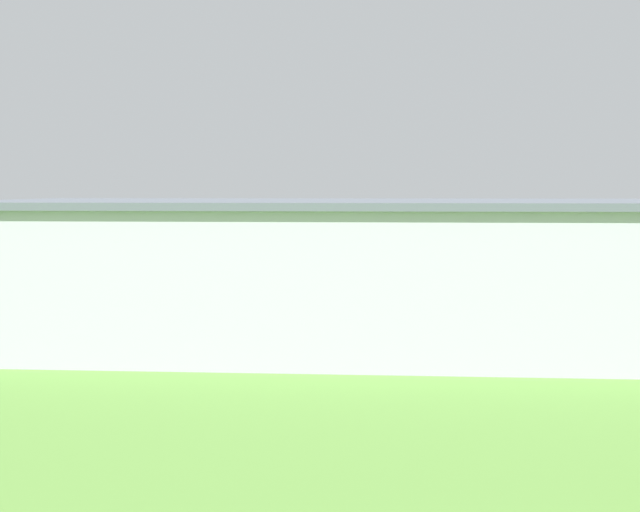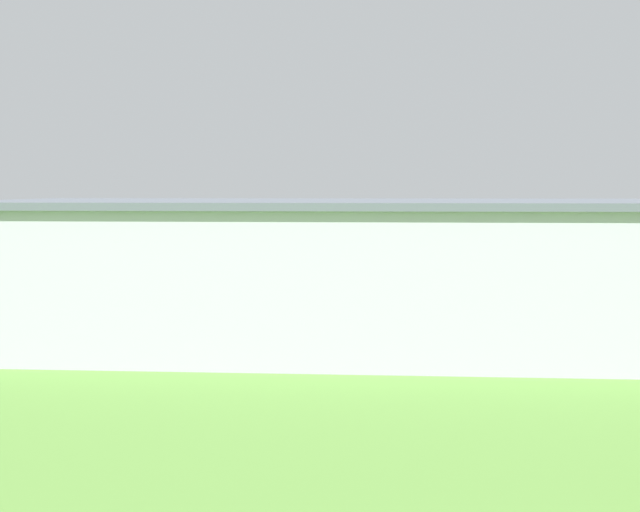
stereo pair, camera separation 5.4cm
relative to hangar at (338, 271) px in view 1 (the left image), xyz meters
name	(u,v)px [view 1 (the left image)]	position (x,y,z in m)	size (l,w,h in m)	color
ground_plane	(318,278)	(4.49, -30.22, -3.69)	(400.00, 400.00, 0.00)	#568438
hangar	(338,271)	(0.00, 0.00, 0.00)	(37.08, 17.67, 7.36)	#B7BCC6
biplane	(300,239)	(5.09, -22.73, 0.28)	(8.13, 7.00, 4.16)	yellow
car_white	(124,288)	(16.66, -14.18, -2.85)	(2.33, 4.76, 1.60)	white
car_yellow	(35,290)	(22.60, -12.63, -2.84)	(2.26, 4.56, 1.62)	gold
person_watching_takeoff	(560,291)	(-14.12, -16.07, -2.84)	(0.40, 0.40, 1.69)	#72338C
person_crossing_taxiway	(553,288)	(-13.86, -17.80, -2.84)	(0.43, 0.43, 1.69)	orange
person_near_hangar_door	(620,289)	(-18.57, -17.78, -2.83)	(0.47, 0.47, 1.72)	#72338C
windsock	(299,206)	(8.63, -47.81, 2.33)	(1.30, 1.43, 6.86)	silver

